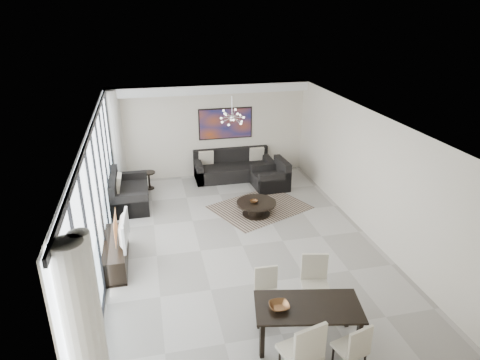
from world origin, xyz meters
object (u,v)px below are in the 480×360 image
object	(u,v)px
tv_console	(115,253)
television	(120,230)
dining_table	(308,310)
coffee_table	(256,207)
sofa_main	(233,169)

from	to	relation	value
tv_console	television	xyz separation A→B (m)	(0.16, -0.08, 0.56)
television	dining_table	world-z (taller)	television
tv_console	dining_table	xyz separation A→B (m)	(3.10, -2.99, 0.34)
coffee_table	sofa_main	size ratio (longest dim) A/B	0.43
dining_table	coffee_table	bearing A→B (deg)	85.46
tv_console	coffee_table	bearing A→B (deg)	24.03
coffee_table	dining_table	bearing A→B (deg)	-94.54
coffee_table	dining_table	xyz separation A→B (m)	(-0.36, -4.53, 0.41)
television	dining_table	bearing A→B (deg)	-131.70
television	dining_table	size ratio (longest dim) A/B	0.56
sofa_main	tv_console	distance (m)	5.40
sofa_main	tv_console	bearing A→B (deg)	-129.12
tv_console	sofa_main	bearing A→B (deg)	50.88
coffee_table	sofa_main	bearing A→B (deg)	91.17
coffee_table	tv_console	bearing A→B (deg)	-155.97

